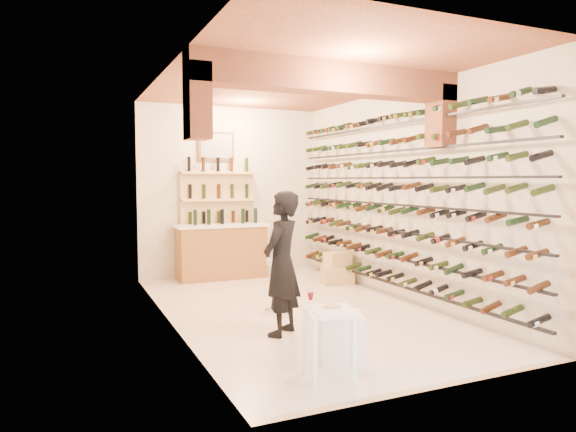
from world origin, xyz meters
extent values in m
plane|color=silver|center=(0.00, 0.00, 0.00)|extent=(6.00, 6.00, 0.00)
cube|color=beige|center=(0.00, 3.00, 1.60)|extent=(3.50, 0.02, 3.20)
cube|color=beige|center=(0.00, -3.00, 1.60)|extent=(3.50, 0.02, 3.20)
cube|color=beige|center=(-1.75, 0.00, 1.60)|extent=(0.02, 6.00, 3.20)
cube|color=beige|center=(1.75, 0.00, 1.60)|extent=(0.02, 6.00, 3.20)
cube|color=brown|center=(0.00, 0.00, 3.20)|extent=(3.50, 6.00, 0.02)
cube|color=#995235|center=(0.00, -1.00, 3.02)|extent=(3.50, 0.35, 0.36)
cube|color=#995235|center=(-1.63, -1.00, 2.65)|extent=(0.24, 0.35, 0.80)
cube|color=#995235|center=(1.63, -1.00, 2.65)|extent=(0.24, 0.35, 0.80)
cube|color=black|center=(1.59, 0.00, 0.25)|extent=(0.06, 5.70, 0.03)
cube|color=black|center=(1.59, 0.00, 0.65)|extent=(0.06, 5.70, 0.03)
cube|color=black|center=(1.59, 0.00, 1.05)|extent=(0.06, 5.70, 0.03)
cube|color=black|center=(1.59, 0.00, 1.45)|extent=(0.06, 5.70, 0.03)
cube|color=black|center=(1.59, 0.00, 1.85)|extent=(0.06, 5.70, 0.03)
cube|color=black|center=(1.59, 0.00, 2.25)|extent=(0.06, 5.70, 0.03)
cube|color=black|center=(1.59, 0.00, 2.65)|extent=(0.06, 5.70, 0.03)
cube|color=#98652F|center=(-0.30, 2.65, 0.48)|extent=(1.60, 0.55, 0.96)
cube|color=white|center=(-0.30, 2.65, 0.98)|extent=(1.70, 0.62, 0.05)
cube|color=#D5B378|center=(-0.30, 2.92, 1.00)|extent=(1.40, 0.10, 2.00)
cube|color=#D5B378|center=(-0.30, 2.82, 0.45)|extent=(1.40, 0.28, 0.04)
cube|color=#D5B378|center=(-0.30, 2.82, 0.95)|extent=(1.40, 0.28, 0.04)
cube|color=#D5B378|center=(-0.30, 2.82, 1.45)|extent=(1.40, 0.28, 0.04)
cube|color=#D5B378|center=(-0.30, 2.82, 1.95)|extent=(1.40, 0.28, 0.04)
cube|color=brown|center=(-0.30, 2.97, 2.45)|extent=(0.70, 0.04, 0.55)
cube|color=#99998C|center=(-0.30, 2.94, 2.45)|extent=(0.60, 0.01, 0.45)
cube|color=white|center=(-0.78, -2.39, 0.62)|extent=(0.54, 0.54, 0.04)
cube|color=white|center=(-0.99, -2.52, 0.30)|extent=(0.04, 0.04, 0.60)
cube|color=white|center=(-0.65, -2.61, 0.30)|extent=(0.04, 0.04, 0.60)
cube|color=white|center=(-0.91, -2.18, 0.30)|extent=(0.04, 0.04, 0.60)
cube|color=white|center=(-0.56, -2.26, 0.30)|extent=(0.04, 0.04, 0.60)
cylinder|color=white|center=(-0.73, -2.38, 0.65)|extent=(0.20, 0.20, 0.01)
cylinder|color=#BF7266|center=(-0.73, -2.38, 0.66)|extent=(0.15, 0.15, 0.02)
cube|color=white|center=(-0.93, -2.50, 0.65)|extent=(0.11, 0.11, 0.01)
cylinder|color=white|center=(-0.90, -2.27, 0.64)|extent=(0.06, 0.06, 0.00)
cylinder|color=white|center=(-0.90, -2.27, 0.69)|extent=(0.01, 0.01, 0.08)
cone|color=#54070C|center=(-0.90, -2.27, 0.75)|extent=(0.06, 0.06, 0.07)
cube|color=white|center=(-0.51, -2.14, 0.25)|extent=(0.53, 0.53, 0.51)
imported|color=black|center=(-0.65, -0.98, 0.85)|extent=(0.73, 0.72, 1.69)
cylinder|color=silver|center=(-0.27, 0.01, 0.01)|extent=(0.37, 0.37, 0.03)
cylinder|color=silver|center=(-0.27, 0.01, 0.34)|extent=(0.07, 0.07, 0.65)
cylinder|color=silver|center=(-0.27, 0.01, 0.69)|extent=(0.35, 0.35, 0.07)
torus|color=silver|center=(-0.27, 0.01, 0.20)|extent=(0.28, 0.28, 0.02)
cube|color=tan|center=(1.40, 1.33, 0.16)|extent=(0.59, 0.47, 0.31)
cube|color=tan|center=(1.40, 1.33, 0.44)|extent=(0.46, 0.34, 0.25)
camera|label=1|loc=(-2.99, -6.47, 1.82)|focal=32.16mm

